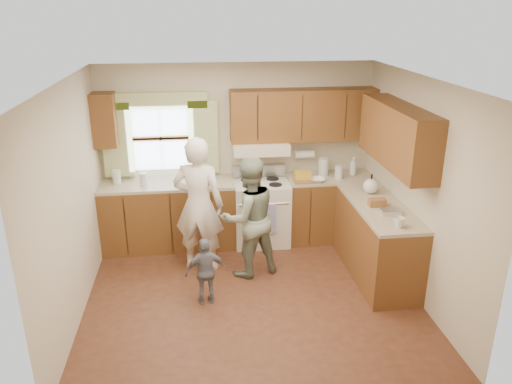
{
  "coord_description": "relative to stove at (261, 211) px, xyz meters",
  "views": [
    {
      "loc": [
        -0.57,
        -5.04,
        3.21
      ],
      "look_at": [
        0.1,
        0.4,
        1.15
      ],
      "focal_mm": 35.0,
      "sensor_mm": 36.0,
      "label": 1
    }
  ],
  "objects": [
    {
      "name": "child",
      "position": [
        -0.82,
        -1.51,
        -0.07
      ],
      "size": [
        0.49,
        0.26,
        0.8
      ],
      "primitive_type": "imported",
      "rotation": [
        0.0,
        0.0,
        3.29
      ],
      "color": "slate",
      "rests_on": "ground"
    },
    {
      "name": "stove",
      "position": [
        0.0,
        0.0,
        0.0
      ],
      "size": [
        0.76,
        0.67,
        1.07
      ],
      "color": "silver",
      "rests_on": "ground"
    },
    {
      "name": "kitchen_fixtures",
      "position": [
        0.31,
        -0.36,
        0.37
      ],
      "size": [
        3.8,
        2.25,
        2.15
      ],
      "color": "#4F2A11",
      "rests_on": "ground"
    },
    {
      "name": "woman_right",
      "position": [
        -0.27,
        -0.89,
        0.3
      ],
      "size": [
        0.89,
        0.79,
        1.53
      ],
      "primitive_type": "imported",
      "rotation": [
        0.0,
        0.0,
        3.47
      ],
      "color": "#2E4631",
      "rests_on": "ground"
    },
    {
      "name": "room",
      "position": [
        -0.3,
        -1.44,
        0.78
      ],
      "size": [
        3.8,
        3.8,
        3.8
      ],
      "color": "#492616",
      "rests_on": "ground"
    },
    {
      "name": "woman_left",
      "position": [
        -0.88,
        -0.67,
        0.41
      ],
      "size": [
        0.73,
        0.58,
        1.75
      ],
      "primitive_type": "imported",
      "rotation": [
        0.0,
        0.0,
        2.86
      ],
      "color": "silver",
      "rests_on": "ground"
    }
  ]
}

